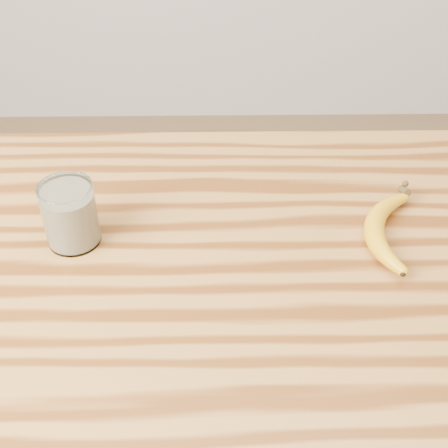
{
  "coord_description": "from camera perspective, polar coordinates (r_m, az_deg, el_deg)",
  "views": [
    {
      "loc": [
        -0.09,
        -0.72,
        1.6
      ],
      "look_at": [
        -0.08,
        0.07,
        0.93
      ],
      "focal_mm": 50.0,
      "sensor_mm": 36.0,
      "label": 1
    }
  ],
  "objects": [
    {
      "name": "banana",
      "position": [
        1.07,
        13.49,
        -0.34
      ],
      "size": [
        0.17,
        0.3,
        0.03
      ],
      "primitive_type": null,
      "rotation": [
        0.0,
        0.0,
        -0.24
      ],
      "color": "orange",
      "rests_on": "table"
    },
    {
      "name": "table",
      "position": [
        1.1,
        4.05,
        -8.58
      ],
      "size": [
        1.2,
        0.8,
        0.9
      ],
      "color": "#AA6F31",
      "rests_on": "ground"
    },
    {
      "name": "smoothie_glass",
      "position": [
        1.04,
        -13.89,
        0.79
      ],
      "size": [
        0.09,
        0.09,
        0.11
      ],
      "color": "white",
      "rests_on": "table"
    }
  ]
}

